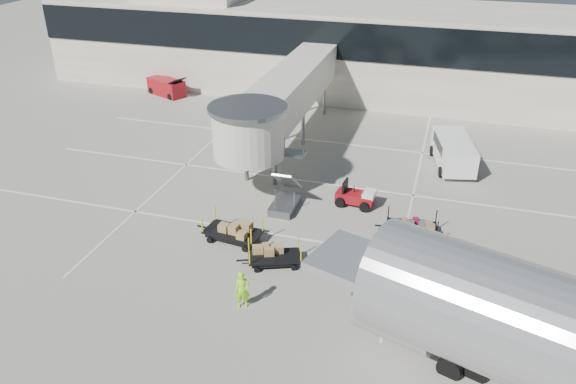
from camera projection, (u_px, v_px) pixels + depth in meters
name	position (u px, v px, depth m)	size (l,w,h in m)	color
ground	(282.00, 257.00, 29.92)	(140.00, 140.00, 0.00)	#A6A194
lane_markings	(314.00, 180.00, 37.98)	(40.00, 30.00, 0.02)	silver
terminal	(372.00, 49.00, 53.39)	(64.00, 12.11, 15.20)	silver
jet_bridge	(280.00, 101.00, 39.29)	(5.70, 20.40, 6.03)	beige
baggage_tug	(356.00, 197.00, 34.65)	(2.48, 1.71, 1.56)	maroon
suitcase_cart	(412.00, 227.00, 31.67)	(3.51, 1.71, 1.35)	black
box_cart_near	(274.00, 257.00, 29.08)	(3.37, 2.28, 1.31)	black
box_cart_far	(234.00, 233.00, 30.96)	(3.93, 1.91, 1.51)	black
ground_worker	(242.00, 290.00, 25.86)	(0.70, 0.46, 1.93)	#8BED19
minivan	(453.00, 150.00, 39.43)	(3.38, 5.76, 2.05)	white
belt_loader	(167.00, 87.00, 53.69)	(4.44, 3.11, 2.01)	maroon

